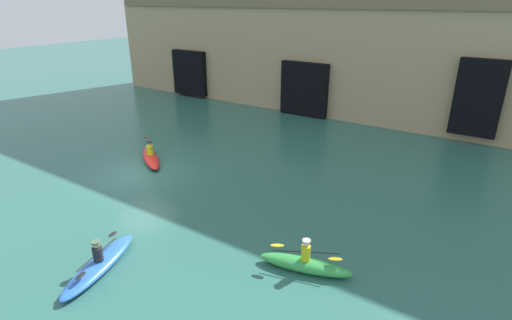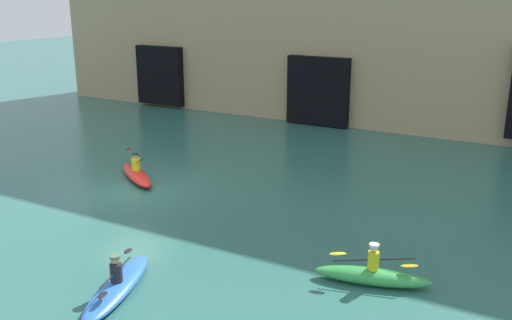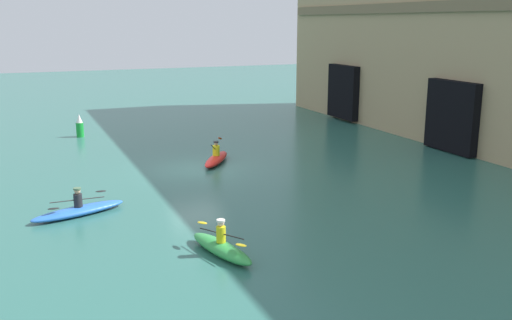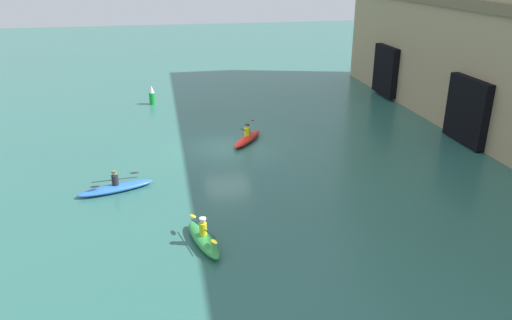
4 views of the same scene
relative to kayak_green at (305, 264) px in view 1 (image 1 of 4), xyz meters
The scene contains 4 objects.
ground_plane 10.35m from the kayak_green, 167.32° to the left, with size 120.00×120.00×0.00m, color #2D665B.
kayak_green is the anchor object (origin of this frame).
kayak_red 11.48m from the kayak_green, 161.67° to the left, with size 3.09×2.42×1.19m.
kayak_blue 6.49m from the kayak_green, 146.86° to the right, with size 1.83×3.58×1.03m.
Camera 1 is at (14.56, -11.75, 7.98)m, focal length 28.00 mm.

